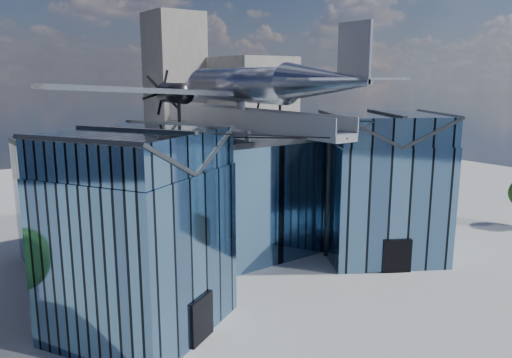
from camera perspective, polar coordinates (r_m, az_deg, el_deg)
ground_plane at (r=37.40m, az=1.83°, el=-11.38°), size 120.00×120.00×0.00m
museum at (r=40.21m, az=-3.19°, el=-1.43°), size 32.88×24.50×17.60m
bg_towers at (r=81.00m, az=-19.86°, el=7.71°), size 77.00×24.50×26.00m
tree_side_e at (r=58.79m, az=16.34°, el=0.89°), size 4.24×4.24×6.09m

